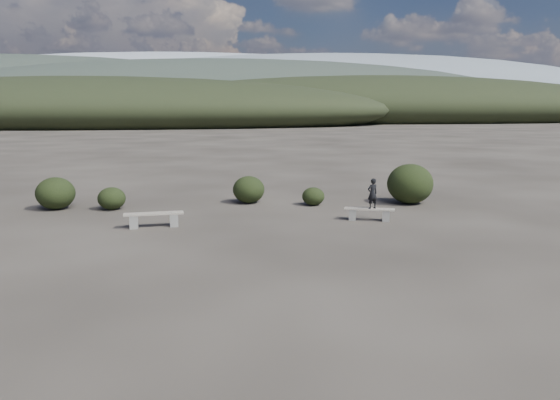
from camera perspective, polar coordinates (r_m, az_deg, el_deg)
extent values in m
plane|color=#292520|center=(12.41, 2.04, -7.80)|extent=(1200.00, 1200.00, 0.00)
cube|color=gray|center=(17.48, -15.03, -2.21)|extent=(0.30, 0.38, 0.41)
cube|color=gray|center=(17.48, -11.03, -2.05)|extent=(0.30, 0.38, 0.41)
cube|color=gray|center=(17.42, -13.06, -1.40)|extent=(1.86, 0.61, 0.05)
cube|color=gray|center=(18.24, 7.59, -1.52)|extent=(0.31, 0.37, 0.36)
cube|color=gray|center=(18.22, 11.01, -1.63)|extent=(0.31, 0.37, 0.36)
cube|color=gray|center=(18.18, 9.32, -0.95)|extent=(1.67, 0.79, 0.05)
imported|color=black|center=(18.09, 9.64, 0.67)|extent=(0.42, 0.34, 1.00)
ellipsoid|color=black|center=(20.77, -17.19, 0.16)|extent=(1.00, 1.00, 0.82)
ellipsoid|color=black|center=(21.18, -3.29, 1.10)|extent=(1.23, 1.23, 1.05)
ellipsoid|color=black|center=(20.74, 3.50, 0.39)|extent=(0.86, 0.86, 0.68)
ellipsoid|color=black|center=(21.60, 13.44, 1.66)|extent=(1.76, 1.76, 1.54)
ellipsoid|color=black|center=(21.51, -22.41, 0.65)|extent=(1.39, 1.39, 1.18)
ellipsoid|color=black|center=(104.35, -19.20, 8.82)|extent=(110.00, 40.00, 12.00)
ellipsoid|color=black|center=(127.11, 10.87, 9.50)|extent=(120.00, 44.00, 14.00)
ellipsoid|color=#2F392F|center=(171.72, -5.58, 10.45)|extent=(190.00, 64.00, 24.00)
ellipsoid|color=gray|center=(319.90, 7.03, 10.98)|extent=(340.00, 110.00, 44.00)
ellipsoid|color=#97A0AB|center=(412.77, -10.17, 11.03)|extent=(460.00, 140.00, 56.00)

